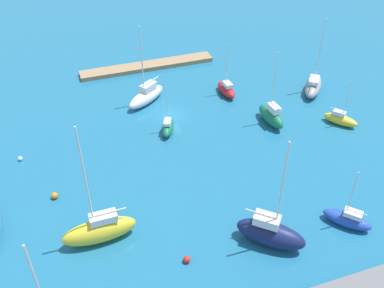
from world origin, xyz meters
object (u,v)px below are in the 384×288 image
sailboat_green_outer_mooring (271,116)px  mooring_buoy_red (187,259)px  sailboat_yellow_inner_mooring (100,230)px  mooring_buoy_white (20,159)px  sailboat_navy_center_basin (270,233)px  sailboat_white_near_pier (146,96)px  sailboat_green_mid_basin (168,126)px  sailboat_blue_far_north (347,219)px  pier_dock (147,66)px  mooring_buoy_orange (55,196)px  sailboat_yellow_far_south (340,119)px  sailboat_red_west_end (226,89)px  sailboat_gray_off_beacon (313,85)px

sailboat_green_outer_mooring → mooring_buoy_red: sailboat_green_outer_mooring is taller
sailboat_yellow_inner_mooring → mooring_buoy_white: sailboat_yellow_inner_mooring is taller
sailboat_navy_center_basin → sailboat_white_near_pier: sailboat_navy_center_basin is taller
sailboat_green_mid_basin → mooring_buoy_white: 20.50m
sailboat_green_outer_mooring → sailboat_blue_far_north: sailboat_green_outer_mooring is taller
sailboat_green_outer_mooring → sailboat_yellow_inner_mooring: 31.05m
sailboat_yellow_inner_mooring → sailboat_green_mid_basin: bearing=-127.5°
pier_dock → sailboat_white_near_pier: sailboat_white_near_pier is taller
sailboat_blue_far_north → sailboat_yellow_inner_mooring: (26.50, -6.79, 0.68)m
pier_dock → mooring_buoy_orange: bearing=56.8°
sailboat_yellow_far_south → sailboat_yellow_inner_mooring: (37.27, 10.54, 0.71)m
sailboat_red_west_end → sailboat_gray_off_beacon: 14.37m
sailboat_gray_off_beacon → sailboat_red_west_end: bearing=113.4°
sailboat_blue_far_north → sailboat_green_outer_mooring: bearing=-45.7°
sailboat_red_west_end → sailboat_white_near_pier: bearing=78.5°
sailboat_green_mid_basin → mooring_buoy_red: sailboat_green_mid_basin is taller
sailboat_green_mid_basin → mooring_buoy_red: 23.30m
sailboat_green_outer_mooring → sailboat_gray_off_beacon: size_ratio=0.92×
sailboat_white_near_pier → sailboat_green_outer_mooring: bearing=108.4°
sailboat_yellow_inner_mooring → mooring_buoy_orange: bearing=-64.1°
sailboat_yellow_inner_mooring → mooring_buoy_red: (-7.88, 5.82, -1.22)m
sailboat_white_near_pier → sailboat_blue_far_north: bearing=79.0°
sailboat_red_west_end → sailboat_white_near_pier: (12.90, -1.81, 0.31)m
sailboat_green_mid_basin → pier_dock: bearing=17.7°
mooring_buoy_orange → mooring_buoy_red: bearing=130.6°
sailboat_yellow_inner_mooring → mooring_buoy_red: size_ratio=20.24×
sailboat_yellow_far_south → sailboat_green_outer_mooring: sailboat_green_outer_mooring is taller
sailboat_blue_far_north → sailboat_gray_off_beacon: (-11.94, -26.87, 0.31)m
sailboat_blue_far_north → sailboat_green_mid_basin: 27.53m
sailboat_yellow_far_south → mooring_buoy_red: size_ratio=9.95×
pier_dock → mooring_buoy_white: (22.57, 20.04, -0.07)m
sailboat_green_mid_basin → mooring_buoy_red: size_ratio=9.78×
sailboat_white_near_pier → mooring_buoy_orange: bearing=12.2°
pier_dock → mooring_buoy_red: bearing=81.0°
sailboat_yellow_far_south → sailboat_green_mid_basin: (24.64, -6.45, 0.06)m
mooring_buoy_white → pier_dock: bearing=-138.4°
sailboat_red_west_end → sailboat_blue_far_north: (-1.91, 30.70, -0.06)m
sailboat_red_west_end → sailboat_green_mid_basin: 13.82m
mooring_buoy_white → sailboat_green_mid_basin: bearing=179.7°
sailboat_white_near_pier → sailboat_yellow_inner_mooring: (11.69, 25.72, 0.31)m
sailboat_white_near_pier → sailboat_yellow_inner_mooring: size_ratio=0.85×
sailboat_green_mid_basin → sailboat_red_west_end: bearing=-36.3°
sailboat_blue_far_north → pier_dock: bearing=-27.5°
sailboat_green_mid_basin → mooring_buoy_white: size_ratio=12.17×
sailboat_green_outer_mooring → sailboat_gray_off_beacon: sailboat_gray_off_beacon is taller
sailboat_yellow_far_south → sailboat_gray_off_beacon: size_ratio=0.60×
sailboat_gray_off_beacon → sailboat_navy_center_basin: bearing=179.8°
pier_dock → mooring_buoy_white: bearing=41.6°
sailboat_yellow_inner_mooring → sailboat_navy_center_basin: bearing=158.8°
sailboat_green_outer_mooring → sailboat_gray_off_beacon: 12.33m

